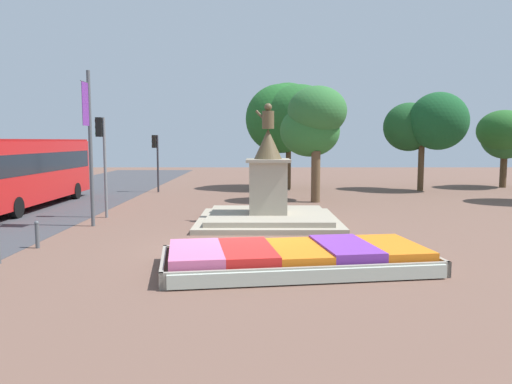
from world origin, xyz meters
TOP-DOWN VIEW (x-y plane):
  - ground_plane at (0.00, 0.00)m, footprint 91.76×91.76m
  - flower_planter at (1.42, -2.19)m, footprint 7.16×3.98m
  - statue_monument at (0.86, 4.97)m, footprint 5.48×5.48m
  - traffic_light_mid_block at (-6.03, 6.23)m, footprint 0.41×0.29m
  - traffic_light_far_corner at (-5.89, 16.70)m, footprint 0.41×0.30m
  - banner_pole at (-5.82, 4.08)m, footprint 0.14×0.75m
  - city_bus at (-10.76, 9.21)m, footprint 2.53×11.53m
  - kerb_bollard_north at (-6.22, 0.22)m, footprint 0.14×0.14m
  - park_tree_far_left at (2.57, 18.96)m, footprint 5.94×5.83m
  - park_tree_behind_statue at (11.28, 17.62)m, footprint 5.04×4.36m
  - park_tree_street_side at (17.52, 19.70)m, footprint 4.38×4.19m
  - park_tree_mid_canopy at (3.44, 12.04)m, footprint 3.49×3.33m

SIDE VIEW (x-z plane):
  - ground_plane at x=0.00m, z-range 0.00..0.00m
  - flower_planter at x=1.42m, z-range -0.03..0.57m
  - kerb_bollard_north at x=-6.22m, z-range 0.02..0.86m
  - statue_monument at x=0.86m, z-range -1.49..3.19m
  - city_bus at x=-10.76m, z-range 0.25..3.56m
  - traffic_light_far_corner at x=-5.89m, z-range 0.72..4.30m
  - traffic_light_mid_block at x=-6.03m, z-range 0.81..5.01m
  - banner_pole at x=-5.82m, z-range 0.23..6.05m
  - park_tree_street_side at x=17.52m, z-range 1.13..6.43m
  - park_tree_mid_canopy at x=3.44m, z-range 1.19..7.29m
  - park_tree_behind_statue at x=11.28m, z-range 1.17..7.45m
  - park_tree_far_left at x=2.57m, z-range 1.23..8.37m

